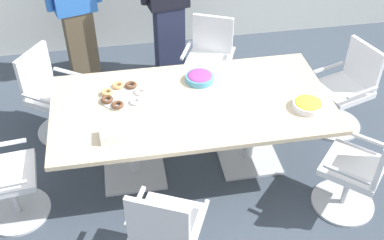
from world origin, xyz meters
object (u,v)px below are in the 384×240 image
Objects in this scene: office_chair_2 at (345,93)px; snack_bowl_candy_mix at (200,77)px; conference_table at (192,113)px; napkin_pile at (111,135)px; person_standing_0 at (75,4)px; office_chair_1 at (358,173)px; office_chair_3 at (209,65)px; office_chair_0 at (166,234)px; office_chair_5 at (1,181)px; office_chair_4 at (53,99)px; donut_platter at (123,95)px; snack_bowl_chips_yellow at (308,104)px.

office_chair_2 is 1.55m from snack_bowl_candy_mix.
napkin_pile reaches higher than conference_table.
conference_table is at bearing 104.42° from person_standing_0.
office_chair_3 is at bearing 68.88° from office_chair_1.
office_chair_0 is 0.52× the size of person_standing_0.
office_chair_0 and office_chair_2 have the same top height.
conference_table is at bearing 95.40° from office_chair_5.
office_chair_4 is at bearing 36.04° from office_chair_3.
person_standing_0 is at bearing 119.91° from conference_table.
person_standing_0 reaches higher than office_chair_5.
office_chair_5 is 1.22m from donut_platter.
office_chair_0 is 2.28m from office_chair_3.
office_chair_1 is at bearing -11.16° from napkin_pile.
office_chair_0 is (-0.38, -1.07, -0.22)m from conference_table.
office_chair_0 is 2.02m from office_chair_4.
person_standing_0 is 4.40× the size of donut_platter.
donut_platter is at bearing 109.69° from office_chair_5.
office_chair_5 is (-3.25, -0.66, 0.00)m from office_chair_2.
office_chair_1 is 5.80× the size of napkin_pile.
office_chair_4 is at bearing 155.92° from snack_bowl_chips_yellow.
office_chair_0 is at bearing 59.57° from office_chair_4.
office_chair_2 is 3.51× the size of snack_bowl_chips_yellow.
office_chair_1 is at bearing -30.61° from conference_table.
conference_table is 1.48m from office_chair_1.
office_chair_0 is 1.61m from snack_bowl_chips_yellow.
office_chair_4 reaches higher than snack_bowl_chips_yellow.
office_chair_4 is at bearing 155.30° from office_chair_5.
office_chair_0 is 1.32m from donut_platter.
snack_bowl_candy_mix is at bearing 90.29° from office_chair_1.
person_standing_0 reaches higher than snack_bowl_chips_yellow.
snack_bowl_candy_mix is 0.64× the size of donut_platter.
donut_platter is at bearing 84.19° from office_chair_4.
office_chair_0 is 1.00× the size of office_chair_5.
snack_bowl_candy_mix and napkin_pile have the same top height.
snack_bowl_candy_mix is at bearing 146.10° from snack_bowl_chips_yellow.
office_chair_0 and office_chair_3 have the same top height.
office_chair_2 is 5.80× the size of napkin_pile.
office_chair_3 reaches higher than conference_table.
snack_bowl_candy_mix is (1.39, -0.43, 0.38)m from office_chair_4.
office_chair_3 is 1.00× the size of office_chair_5.
donut_platter is at bearing 163.00° from conference_table.
conference_table is 2.64× the size of office_chair_4.
office_chair_3 and office_chair_5 have the same top height.
office_chair_4 is 0.52× the size of person_standing_0.
conference_table is 2.64× the size of office_chair_0.
office_chair_2 is 0.97m from snack_bowl_chips_yellow.
office_chair_1 and office_chair_5 have the same top height.
donut_platter is at bearing 76.67° from napkin_pile.
office_chair_2 is 2.24m from donut_platter.
office_chair_2 is (2.00, 1.41, 0.00)m from office_chair_0.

